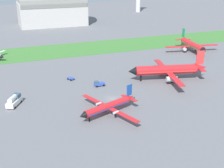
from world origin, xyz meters
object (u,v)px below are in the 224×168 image
Objects in this scene: airplane_midfield_jet at (168,70)px; fuel_truck_near_gate at (14,100)px; airplane_parked_jet_far at (192,45)px; airplane_foreground_turboprop at (109,106)px; baggage_cart_by_runway at (71,78)px; pushback_tug_midfield at (99,84)px.

airplane_midfield_jet is 4.38× the size of fuel_truck_near_gate.
airplane_midfield_jet is 1.09× the size of airplane_parked_jet_far.
airplane_midfield_jet is 44.96m from airplane_parked_jet_far.
airplane_foreground_turboprop reaches higher than baggage_cart_by_runway.
airplane_foreground_turboprop is at bearing 45.24° from airplane_midfield_jet.
airplane_parked_jet_far is (32.71, 30.85, -0.36)m from airplane_midfield_jet.
baggage_cart_by_runway is at bearing -24.58° from fuel_truck_near_gate.
airplane_midfield_jet is 35.98m from baggage_cart_by_runway.
airplane_midfield_jet reaches higher than baggage_cart_by_runway.
airplane_midfield_jet is 10.37× the size of baggage_cart_by_runway.
baggage_cart_by_runway is at bearing -65.28° from airplane_parked_jet_far.
airplane_midfield_jet is at bearing -37.01° from airplane_parked_jet_far.
airplane_foreground_turboprop is at bearing -94.29° from fuel_truck_near_gate.
airplane_parked_jet_far is at bearing -161.65° from airplane_foreground_turboprop.
airplane_foreground_turboprop is 22.34m from pushback_tug_midfield.
airplane_midfield_jet reaches higher than fuel_truck_near_gate.
airplane_foreground_turboprop is 80.11m from airplane_parked_jet_far.
fuel_truck_near_gate is at bearing -77.90° from baggage_cart_by_runway.
baggage_cart_by_runway is (21.27, 15.56, -1.01)m from fuel_truck_near_gate.
airplane_parked_jet_far is 64.68m from pushback_tug_midfield.
fuel_truck_near_gate is at bearing 16.37° from airplane_midfield_jet.
fuel_truck_near_gate is (-24.29, 16.09, -0.97)m from airplane_foreground_turboprop.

